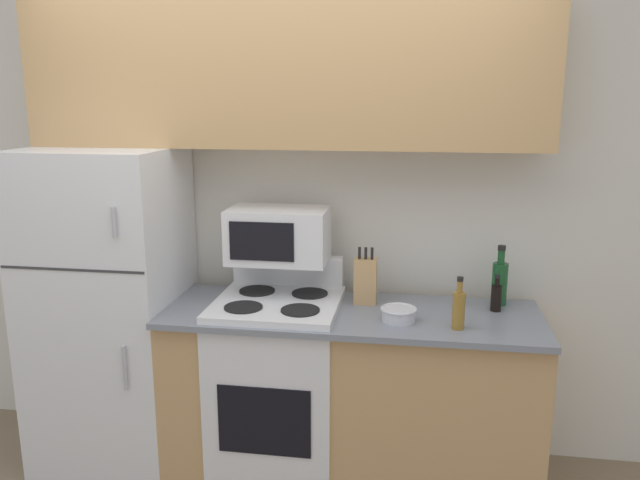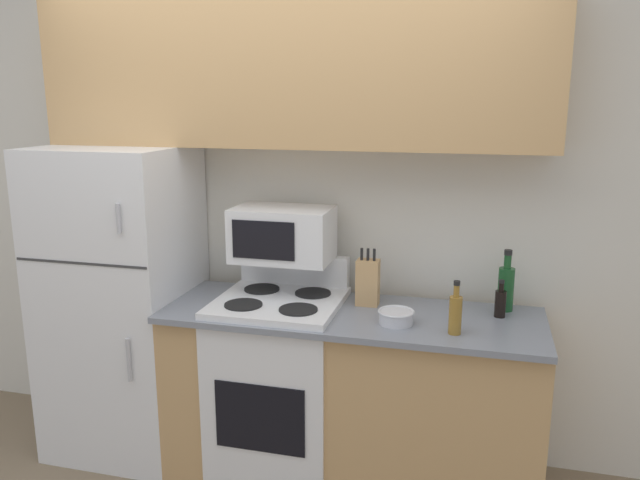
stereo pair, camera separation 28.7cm
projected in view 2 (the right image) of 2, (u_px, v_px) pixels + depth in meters
name	position (u px, v px, depth m)	size (l,w,h in m)	color
wall_back	(301.00, 217.00, 3.38)	(8.00, 0.05, 2.55)	silver
lower_cabinets	(351.00, 397.00, 3.11)	(1.81, 0.63, 0.90)	tan
refrigerator	(122.00, 302.00, 3.37)	(0.73, 0.68, 1.67)	white
upper_cabinets	(289.00, 70.00, 3.04)	(2.55, 0.32, 0.74)	tan
stove	(281.00, 384.00, 3.18)	(0.61, 0.61, 1.10)	white
microwave	(283.00, 234.00, 3.14)	(0.49, 0.31, 0.27)	white
knife_block	(368.00, 282.00, 3.07)	(0.11, 0.08, 0.29)	tan
bowl	(396.00, 316.00, 2.83)	(0.17, 0.17, 0.06)	silver
bottle_vinegar	(455.00, 313.00, 2.70)	(0.06, 0.06, 0.24)	olive
bottle_wine_green	(506.00, 287.00, 2.99)	(0.08, 0.08, 0.30)	#194C23
bottle_soy_sauce	(500.00, 302.00, 2.91)	(0.05, 0.05, 0.18)	black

